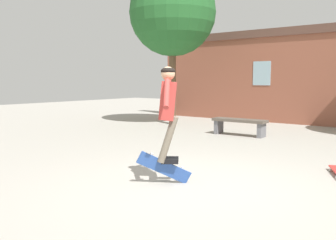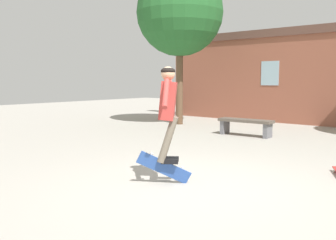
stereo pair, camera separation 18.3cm
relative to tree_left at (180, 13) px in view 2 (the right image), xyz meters
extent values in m
plane|color=#A39E93|center=(5.10, -6.09, -3.93)|extent=(40.00, 40.00, 0.00)
cube|color=#99B7C6|center=(2.19, 2.66, -2.09)|extent=(0.70, 0.02, 0.90)
cylinder|color=brown|center=(0.00, 0.00, -2.52)|extent=(0.24, 0.24, 2.80)
sphere|color=#235B28|center=(0.00, 0.00, 0.01)|extent=(3.04, 3.04, 3.04)
cube|color=brown|center=(3.21, -1.01, -3.49)|extent=(1.59, 0.50, 0.08)
cube|color=slate|center=(2.54, -1.03, -3.73)|extent=(0.13, 0.38, 0.40)
cube|color=slate|center=(3.88, -0.99, -3.73)|extent=(0.13, 0.38, 0.40)
cube|color=#B23833|center=(4.70, -6.22, -2.65)|extent=(0.42, 0.43, 0.59)
sphere|color=tan|center=(4.70, -6.22, -2.24)|extent=(0.29, 0.29, 0.21)
ellipsoid|color=black|center=(4.70, -6.22, -2.20)|extent=(0.31, 0.31, 0.12)
cylinder|color=#6B6051|center=(4.65, -6.15, -3.23)|extent=(0.36, 0.22, 0.72)
cube|color=black|center=(4.68, -6.13, -3.56)|extent=(0.27, 0.23, 0.07)
cylinder|color=#6B6051|center=(4.75, -6.28, -3.23)|extent=(0.29, 0.32, 0.72)
cube|color=black|center=(4.78, -6.27, -3.56)|extent=(0.27, 0.23, 0.07)
cylinder|color=#B23833|center=(4.48, -5.90, -2.52)|extent=(0.34, 0.43, 0.43)
cylinder|color=#B23833|center=(4.93, -6.53, -2.52)|extent=(0.34, 0.43, 0.43)
cube|color=#2D519E|center=(4.68, -6.29, -3.67)|extent=(0.63, 0.61, 0.55)
cylinder|color=silver|center=(4.87, -6.06, -3.68)|extent=(0.08, 0.08, 0.05)
cylinder|color=silver|center=(4.77, -6.10, -3.87)|extent=(0.08, 0.08, 0.05)
cylinder|color=silver|center=(4.54, -6.41, -3.45)|extent=(0.08, 0.08, 0.05)
cylinder|color=silver|center=(4.44, -6.45, -3.64)|extent=(0.08, 0.08, 0.05)
cylinder|color=silver|center=(6.45, -3.87, -3.90)|extent=(0.04, 0.06, 0.05)
camera|label=1|loc=(8.20, -10.65, -2.33)|focal=40.00mm
camera|label=2|loc=(8.34, -10.53, -2.33)|focal=40.00mm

